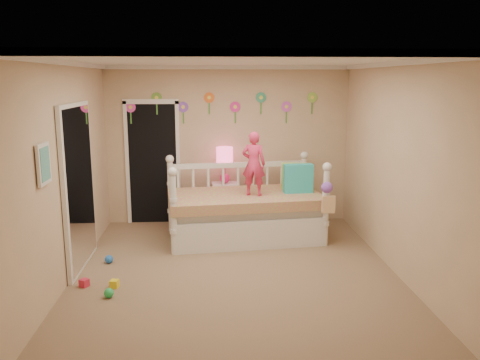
{
  "coord_description": "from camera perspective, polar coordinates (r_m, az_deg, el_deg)",
  "views": [
    {
      "loc": [
        -0.3,
        -5.85,
        2.38
      ],
      "look_at": [
        0.1,
        0.6,
        1.05
      ],
      "focal_mm": 36.63,
      "sensor_mm": 36.0,
      "label": 1
    }
  ],
  "objects": [
    {
      "name": "hanging_bag",
      "position": [
        6.89,
        10.09,
        -2.13
      ],
      "size": [
        0.2,
        0.16,
        0.36
      ],
      "primitive_type": null,
      "color": "beige",
      "rests_on": "daybed"
    },
    {
      "name": "closet_doorway",
      "position": [
        8.25,
        -10.12,
        2.07
      ],
      "size": [
        0.9,
        0.04,
        2.07
      ],
      "primitive_type": "cube",
      "color": "black",
      "rests_on": "back_wall"
    },
    {
      "name": "child",
      "position": [
        7.17,
        1.6,
        1.91
      ],
      "size": [
        0.4,
        0.31,
        0.95
      ],
      "primitive_type": "imported",
      "rotation": [
        0.0,
        0.0,
        2.86
      ],
      "color": "#E53461",
      "rests_on": "daybed"
    },
    {
      "name": "left_wall",
      "position": [
        6.19,
        -19.44,
        0.9
      ],
      "size": [
        0.01,
        4.5,
        2.6
      ],
      "primitive_type": "cube",
      "color": "tan",
      "rests_on": "floor"
    },
    {
      "name": "right_wall",
      "position": [
        6.38,
        17.65,
        1.33
      ],
      "size": [
        0.01,
        4.5,
        2.6
      ],
      "primitive_type": "cube",
      "color": "tan",
      "rests_on": "floor"
    },
    {
      "name": "floor",
      "position": [
        6.32,
        -0.58,
        -10.48
      ],
      "size": [
        4.0,
        4.5,
        0.01
      ],
      "primitive_type": "cube",
      "color": "#7F684C",
      "rests_on": "ground"
    },
    {
      "name": "crown_molding",
      "position": [
        5.86,
        -0.63,
        13.49
      ],
      "size": [
        4.0,
        4.5,
        0.06
      ],
      "primitive_type": null,
      "color": "white",
      "rests_on": "ceiling"
    },
    {
      "name": "daybed",
      "position": [
        7.38,
        0.55,
        -2.11
      ],
      "size": [
        2.43,
        1.49,
        1.25
      ],
      "primitive_type": null,
      "rotation": [
        0.0,
        0.0,
        0.11
      ],
      "color": "white",
      "rests_on": "floor"
    },
    {
      "name": "flower_decals",
      "position": [
        8.1,
        -2.08,
        8.51
      ],
      "size": [
        3.4,
        0.02,
        0.5
      ],
      "primitive_type": null,
      "color": "#B2668C",
      "rests_on": "back_wall"
    },
    {
      "name": "pillow_lime",
      "position": [
        7.7,
        6.42,
        0.45
      ],
      "size": [
        0.44,
        0.22,
        0.4
      ],
      "primitive_type": "cube",
      "rotation": [
        0.0,
        0.0,
        -0.15
      ],
      "color": "#ADE345",
      "rests_on": "daybed"
    },
    {
      "name": "wall_picture",
      "position": [
        5.29,
        -21.91,
        1.75
      ],
      "size": [
        0.05,
        0.34,
        0.42
      ],
      "primitive_type": "cube",
      "color": "white",
      "rests_on": "left_wall"
    },
    {
      "name": "table_lamp",
      "position": [
        7.98,
        -1.8,
        2.41
      ],
      "size": [
        0.27,
        0.27,
        0.6
      ],
      "color": "#EB1F74",
      "rests_on": "nightstand"
    },
    {
      "name": "pillow_turquoise",
      "position": [
        7.44,
        6.79,
        0.18
      ],
      "size": [
        0.45,
        0.19,
        0.44
      ],
      "primitive_type": "cube",
      "rotation": [
        0.0,
        0.0,
        0.08
      ],
      "color": "#23AEB3",
      "rests_on": "daybed"
    },
    {
      "name": "mirror_closet",
      "position": [
        6.51,
        -18.25,
        -0.76
      ],
      "size": [
        0.07,
        1.3,
        2.1
      ],
      "primitive_type": "cube",
      "color": "white",
      "rests_on": "left_wall"
    },
    {
      "name": "ceiling",
      "position": [
        5.86,
        -0.63,
        13.78
      ],
      "size": [
        4.0,
        4.5,
        0.01
      ],
      "primitive_type": "cube",
      "color": "white",
      "rests_on": "floor"
    },
    {
      "name": "nightstand",
      "position": [
        8.13,
        -1.77,
        -2.8
      ],
      "size": [
        0.45,
        0.35,
        0.71
      ],
      "primitive_type": "cube",
      "rotation": [
        0.0,
        0.0,
        0.07
      ],
      "color": "white",
      "rests_on": "floor"
    },
    {
      "name": "back_wall",
      "position": [
        8.18,
        -1.42,
        4.04
      ],
      "size": [
        4.0,
        0.01,
        2.6
      ],
      "primitive_type": "cube",
      "color": "tan",
      "rests_on": "floor"
    },
    {
      "name": "toy_scatter",
      "position": [
        6.27,
        -16.96,
        -10.68
      ],
      "size": [
        1.06,
        1.44,
        0.11
      ],
      "primitive_type": null,
      "rotation": [
        0.0,
        0.0,
        -0.21
      ],
      "color": "#996666",
      "rests_on": "floor"
    }
  ]
}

